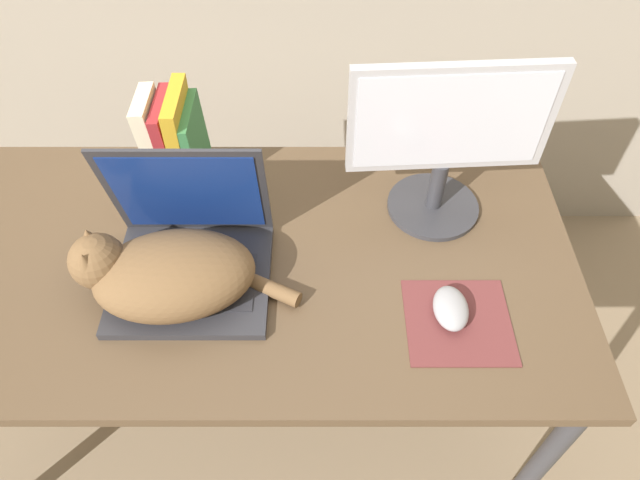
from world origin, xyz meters
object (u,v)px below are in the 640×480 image
computer_mouse (452,308)px  book_row (176,141)px  laptop (192,253)px  external_monitor (448,140)px  cat (166,273)px

computer_mouse → book_row: 0.71m
laptop → computer_mouse: bearing=-12.2°
laptop → external_monitor: external_monitor is taller
cat → computer_mouse: bearing=-5.1°
laptop → computer_mouse: size_ratio=3.07×
external_monitor → laptop: bearing=-161.2°
book_row → cat: bearing=-84.9°
book_row → computer_mouse: bearing=-33.8°
cat → laptop: bearing=59.6°
computer_mouse → book_row: size_ratio=0.44×
laptop → book_row: size_ratio=1.34×
external_monitor → computer_mouse: size_ratio=3.96×
cat → external_monitor: 0.63m
external_monitor → computer_mouse: 0.34m
laptop → book_row: bearing=103.5°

